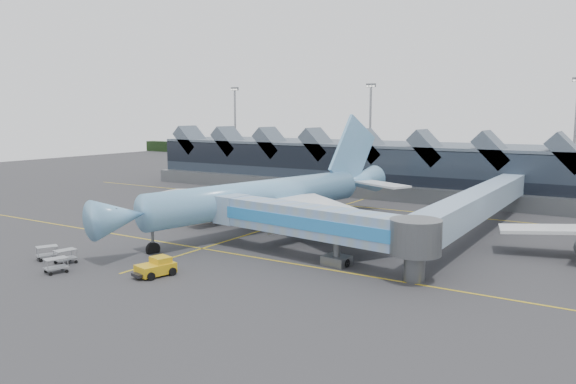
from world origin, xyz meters
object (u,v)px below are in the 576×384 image
Objects in this scene: jet_bridge at (327,225)px; fuel_truck at (196,203)px; pushback_tug at (156,267)px; main_airliner at (269,196)px.

fuel_truck is (-28.72, 12.53, -1.92)m from jet_bridge.
pushback_tug is at bearing -55.20° from fuel_truck.
jet_bridge is 31.40m from fuel_truck.
main_airliner is at bearing 110.79° from pushback_tug.
jet_bridge reaches higher than fuel_truck.
fuel_truck reaches higher than pushback_tug.
pushback_tug is (2.79, -23.36, -3.77)m from main_airliner.
main_airliner is 1.74× the size of jet_bridge.
main_airliner is 23.83m from pushback_tug.
main_airliner is 14.59m from fuel_truck.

